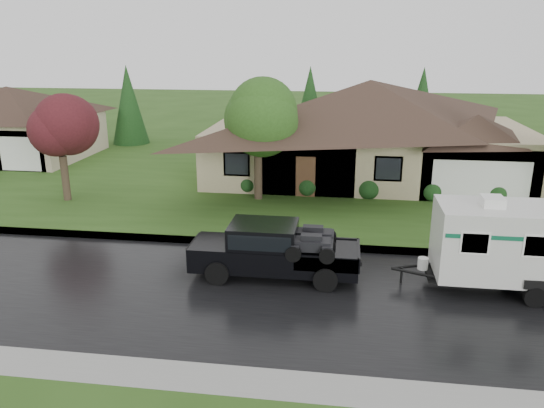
% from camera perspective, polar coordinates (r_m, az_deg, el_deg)
% --- Properties ---
extents(ground, '(140.00, 140.00, 0.00)m').
position_cam_1_polar(ground, '(19.11, 5.13, -7.30)').
color(ground, '#2A4C18').
rests_on(ground, ground).
extents(road, '(140.00, 8.00, 0.01)m').
position_cam_1_polar(road, '(17.31, 4.76, -10.02)').
color(road, black).
rests_on(road, ground).
extents(curb, '(140.00, 0.50, 0.15)m').
position_cam_1_polar(curb, '(21.15, 5.46, -4.61)').
color(curb, gray).
rests_on(curb, ground).
extents(lawn, '(140.00, 26.00, 0.15)m').
position_cam_1_polar(lawn, '(33.32, 6.54, 3.50)').
color(lawn, '#2A4C18').
rests_on(lawn, ground).
extents(house_main, '(19.44, 10.80, 6.90)m').
position_cam_1_polar(house_main, '(31.55, 10.90, 9.04)').
color(house_main, tan).
rests_on(house_main, lawn).
extents(house_far, '(10.80, 8.64, 5.80)m').
position_cam_1_polar(house_far, '(40.45, -26.20, 8.47)').
color(house_far, tan).
rests_on(house_far, lawn).
extents(tree_left_green, '(3.57, 3.57, 5.91)m').
position_cam_1_polar(tree_left_green, '(26.29, -1.55, 9.21)').
color(tree_left_green, '#382B1E').
rests_on(tree_left_green, lawn).
extents(tree_red, '(3.11, 3.11, 5.14)m').
position_cam_1_polar(tree_red, '(28.14, -21.88, 7.41)').
color(tree_red, '#382B1E').
rests_on(tree_red, lawn).
extents(shrub_row, '(13.60, 1.00, 1.00)m').
position_cam_1_polar(shrub_row, '(27.68, 10.35, 1.73)').
color(shrub_row, '#143814').
rests_on(shrub_row, lawn).
extents(pickup_truck, '(5.74, 2.18, 1.91)m').
position_cam_1_polar(pickup_truck, '(18.38, -0.06, -4.78)').
color(pickup_truck, black).
rests_on(pickup_truck, ground).
extents(travel_trailer, '(7.08, 2.49, 3.18)m').
position_cam_1_polar(travel_trailer, '(19.09, 27.17, -3.80)').
color(travel_trailer, silver).
rests_on(travel_trailer, ground).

